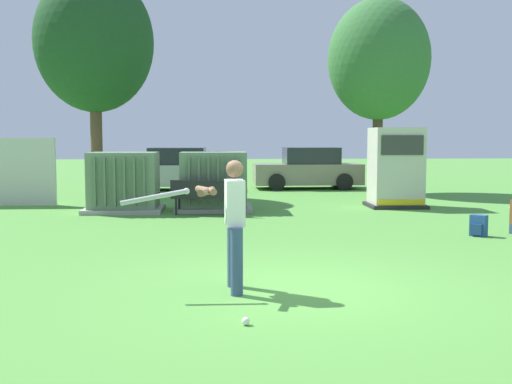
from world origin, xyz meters
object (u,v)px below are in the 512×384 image
transformer_west (124,183)px  parked_car_leftmost (175,170)px  transformer_mid_west (214,182)px  batter (230,218)px  sports_ball (246,321)px  generator_enclosure (396,168)px  park_bench (205,195)px  backpack (478,226)px  parked_car_left_of_center (308,169)px

transformer_west → parked_car_leftmost: same height
transformer_mid_west → parked_car_leftmost: bearing=103.2°
batter → sports_ball: size_ratio=19.33×
sports_ball → parked_car_leftmost: size_ratio=0.02×
generator_enclosure → park_bench: 5.73m
park_bench → batter: size_ratio=1.06×
parked_car_leftmost → transformer_west: bearing=-97.3°
transformer_west → park_bench: size_ratio=1.14×
backpack → parked_car_left_of_center: bearing=98.9°
generator_enclosure → sports_ball: bearing=-113.5°
park_bench → sports_ball: (0.67, -9.48, -0.49)m
transformer_mid_west → generator_enclosure: bearing=5.4°
transformer_west → parked_car_left_of_center: (6.07, 7.14, -0.04)m
park_bench → parked_car_left_of_center: bearing=64.5°
transformer_west → parked_car_leftmost: size_ratio=0.49×
park_bench → backpack: bearing=-33.3°
transformer_west → generator_enclosure: bearing=4.8°
transformer_west → generator_enclosure: size_ratio=0.91×
backpack → batter: bearing=-140.7°
generator_enclosure → park_bench: generator_enclosure is taller
transformer_mid_west → park_bench: size_ratio=1.14×
generator_enclosure → parked_car_left_of_center: (-1.63, 6.49, -0.38)m
transformer_mid_west → parked_car_leftmost: (-1.56, 6.67, -0.04)m
generator_enclosure → sports_ball: generator_enclosure is taller
transformer_mid_west → batter: (0.32, -9.04, 0.19)m
parked_car_leftmost → parked_car_left_of_center: bearing=3.5°
transformer_west → batter: bearing=-72.8°
transformer_west → sports_ball: (2.89, -10.40, -0.74)m
transformer_mid_west → park_bench: bearing=-101.2°
sports_ball → parked_car_left_of_center: (3.17, 17.55, 0.71)m
parked_car_leftmost → parked_car_left_of_center: size_ratio=1.00×
park_bench → backpack: park_bench is taller
transformer_west → sports_ball: bearing=-74.5°
generator_enclosure → park_bench: (-5.48, -1.57, -0.60)m
park_bench → transformer_west: bearing=157.5°
sports_ball → parked_car_left_of_center: 17.85m
park_bench → sports_ball: size_ratio=20.49×
batter → parked_car_left_of_center: size_ratio=0.41×
generator_enclosure → park_bench: size_ratio=1.25×
transformer_west → backpack: bearing=-30.5°
parked_car_leftmost → parked_car_left_of_center: same height
generator_enclosure → batter: size_ratio=1.32×
park_bench → parked_car_leftmost: (-1.35, 7.75, 0.22)m
transformer_west → generator_enclosure: 7.74m
transformer_mid_west → batter: bearing=-88.0°
parked_car_leftmost → generator_enclosure: bearing=-42.1°
backpack → parked_car_left_of_center: size_ratio=0.10×
parked_car_leftmost → transformer_mid_west: bearing=-76.8°
batter → backpack: (5.17, 4.23, -0.76)m
transformer_mid_west → sports_ball: size_ratio=23.33×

